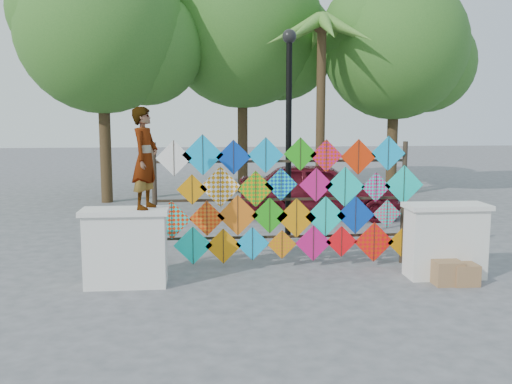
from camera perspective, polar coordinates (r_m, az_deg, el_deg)
The scene contains 13 objects.
ground at distance 9.94m, azimuth 3.18°, elevation -8.56°, with size 80.00×80.00×0.00m, color gray.
parapet_left at distance 9.56m, azimuth -12.89°, elevation -5.38°, with size 1.40×0.65×1.28m.
parapet_right at distance 10.34m, azimuth 18.40°, elevation -4.60°, with size 1.40×0.65×1.28m.
kite_rack at distance 10.38m, azimuth 3.02°, elevation -0.94°, with size 4.97×0.24×2.45m.
tree_west at distance 18.87m, azimuth -14.89°, elevation 15.40°, with size 5.85×5.20×8.01m.
tree_mid at distance 20.73m, azimuth -1.08°, elevation 16.04°, with size 6.30×5.60×8.61m.
tree_east at distance 20.17m, azimuth 13.97°, elevation 13.79°, with size 5.40×4.80×7.42m.
palm_tree at distance 17.93m, azimuth 6.59°, elevation 14.63°, with size 3.62×3.62×5.83m.
vendor_woman at distance 9.30m, azimuth -11.03°, elevation 3.34°, with size 0.60×0.39×1.63m, color #99999E.
sedan at distance 15.68m, azimuth 6.40°, elevation 0.25°, with size 1.78×4.42×1.50m, color #560E19.
lamppost at distance 11.56m, azimuth 3.29°, elevation 7.25°, with size 0.28×0.28×4.46m.
cardboard_box_near at distance 10.02m, azimuth 18.54°, elevation -7.63°, with size 0.45×0.40×0.40m, color olive.
cardboard_box_far at distance 10.11m, azimuth 20.07°, elevation -7.72°, with size 0.42×0.38×0.35m, color olive.
Camera 1 is at (-1.43, -9.43, 2.79)m, focal length 40.00 mm.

